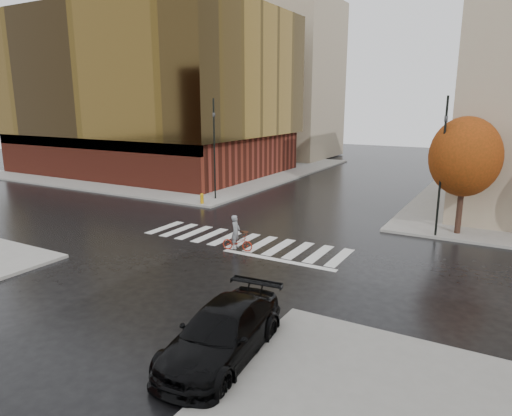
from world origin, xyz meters
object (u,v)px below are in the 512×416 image
(traffic_light_ne, at_px, (442,157))
(cyclist, at_px, (237,238))
(sedan, at_px, (222,333))
(traffic_light_nw, at_px, (214,142))
(fire_hydrant, at_px, (202,198))

(traffic_light_ne, bearing_deg, cyclist, 15.90)
(sedan, xyz_separation_m, traffic_light_nw, (-12.75, 18.18, 3.67))
(traffic_light_ne, bearing_deg, fire_hydrant, -25.59)
(cyclist, distance_m, traffic_light_ne, 11.83)
(cyclist, bearing_deg, traffic_light_ne, -59.96)
(traffic_light_nw, bearing_deg, fire_hydrant, 20.26)
(sedan, bearing_deg, fire_hydrant, 122.30)
(traffic_light_nw, distance_m, traffic_light_ne, 16.46)
(traffic_light_nw, bearing_deg, cyclist, 54.28)
(sedan, height_order, traffic_light_nw, traffic_light_nw)
(sedan, relative_size, cyclist, 2.91)
(traffic_light_ne, height_order, fire_hydrant, traffic_light_ne)
(cyclist, bearing_deg, traffic_light_nw, 28.85)
(traffic_light_nw, height_order, fire_hydrant, traffic_light_nw)
(sedan, height_order, traffic_light_ne, traffic_light_ne)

